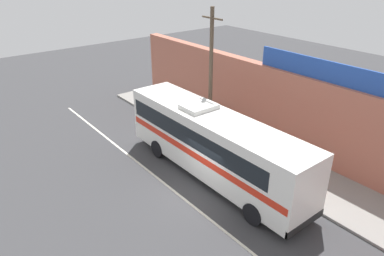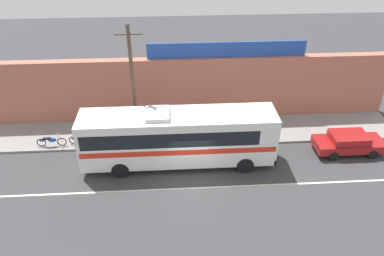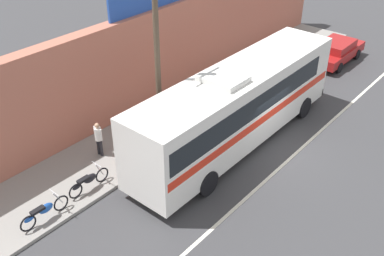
# 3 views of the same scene
# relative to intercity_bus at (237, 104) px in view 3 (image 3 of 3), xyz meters

# --- Properties ---
(ground_plane) EXTENTS (70.00, 70.00, 0.00)m
(ground_plane) POSITION_rel_intercity_bus_xyz_m (0.84, -1.68, -2.07)
(ground_plane) COLOR #3A3A3D
(sidewalk_slab) EXTENTS (30.00, 3.60, 0.14)m
(sidewalk_slab) POSITION_rel_intercity_bus_xyz_m (0.84, 3.52, -2.00)
(sidewalk_slab) COLOR gray
(sidewalk_slab) RESTS_ON ground_plane
(storefront_facade) EXTENTS (30.00, 0.70, 4.80)m
(storefront_facade) POSITION_rel_intercity_bus_xyz_m (0.84, 5.67, 0.33)
(storefront_facade) COLOR #B26651
(storefront_facade) RESTS_ON ground_plane
(road_center_stripe) EXTENTS (30.00, 0.14, 0.01)m
(road_center_stripe) POSITION_rel_intercity_bus_xyz_m (0.84, -2.48, -2.06)
(road_center_stripe) COLOR silver
(road_center_stripe) RESTS_ON ground_plane
(intercity_bus) EXTENTS (11.84, 2.61, 3.78)m
(intercity_bus) POSITION_rel_intercity_bus_xyz_m (0.00, 0.00, 0.00)
(intercity_bus) COLOR white
(intercity_bus) RESTS_ON ground_plane
(parked_car) EXTENTS (4.49, 1.90, 1.37)m
(parked_car) POSITION_rel_intercity_bus_xyz_m (11.28, 0.52, -1.33)
(parked_car) COLOR maroon
(parked_car) RESTS_ON ground_plane
(utility_pole) EXTENTS (1.60, 0.22, 8.22)m
(utility_pole) POSITION_rel_intercity_bus_xyz_m (-2.59, 2.09, 2.32)
(utility_pole) COLOR brown
(utility_pole) RESTS_ON sidewalk_slab
(motorcycle_orange) EXTENTS (1.97, 0.56, 0.94)m
(motorcycle_orange) POSITION_rel_intercity_bus_xyz_m (-8.40, 2.22, -1.50)
(motorcycle_orange) COLOR black
(motorcycle_orange) RESTS_ON sidewalk_slab
(motorcycle_blue) EXTENTS (1.89, 0.56, 0.94)m
(motorcycle_blue) POSITION_rel_intercity_bus_xyz_m (-6.34, 2.35, -1.50)
(motorcycle_blue) COLOR black
(motorcycle_blue) RESTS_ON sidewalk_slab
(pedestrian_near_shop) EXTENTS (0.30, 0.48, 1.57)m
(pedestrian_near_shop) POSITION_rel_intercity_bus_xyz_m (-4.55, 3.81, -1.02)
(pedestrian_near_shop) COLOR black
(pedestrian_near_shop) RESTS_ON sidewalk_slab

